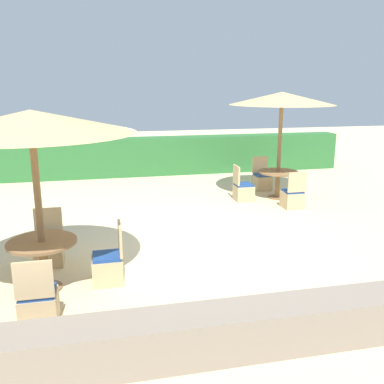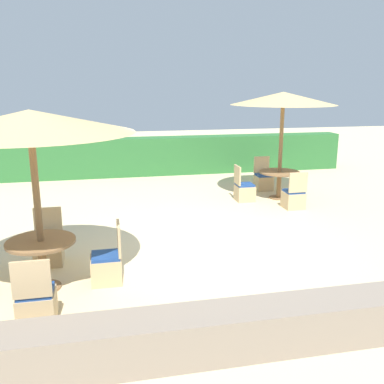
{
  "view_description": "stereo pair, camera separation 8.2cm",
  "coord_description": "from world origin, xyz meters",
  "px_view_note": "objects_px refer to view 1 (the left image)",
  "views": [
    {
      "loc": [
        -1.76,
        -7.33,
        2.97
      ],
      "look_at": [
        0.0,
        0.6,
        0.9
      ],
      "focal_mm": 40.0,
      "sensor_mm": 36.0,
      "label": 1
    },
    {
      "loc": [
        -1.68,
        -7.35,
        2.97
      ],
      "look_at": [
        0.0,
        0.6,
        0.9
      ],
      "focal_mm": 40.0,
      "sensor_mm": 36.0,
      "label": 2
    }
  ],
  "objects_px": {
    "round_table_front_left": "(43,252)",
    "round_table_back_right": "(278,177)",
    "patio_chair_back_right_south": "(293,198)",
    "patio_chair_back_right_west": "(243,191)",
    "patio_chair_front_left_north": "(49,249)",
    "patio_chair_front_left_east": "(109,266)",
    "parasol_back_right": "(282,99)",
    "patio_chair_back_right_north": "(262,180)",
    "parasol_front_left": "(31,122)",
    "patio_chair_front_left_south": "(39,305)"
  },
  "relations": [
    {
      "from": "patio_chair_back_right_north",
      "to": "patio_chair_front_left_east",
      "type": "bearing_deg",
      "value": 48.52
    },
    {
      "from": "patio_chair_back_right_west",
      "to": "patio_chair_back_right_north",
      "type": "bearing_deg",
      "value": 138.1
    },
    {
      "from": "parasol_front_left",
      "to": "patio_chair_back_right_south",
      "type": "bearing_deg",
      "value": 30.09
    },
    {
      "from": "parasol_front_left",
      "to": "round_table_back_right",
      "type": "bearing_deg",
      "value": 37.07
    },
    {
      "from": "round_table_front_left",
      "to": "patio_chair_front_left_east",
      "type": "xyz_separation_m",
      "value": [
        0.93,
        0.04,
        -0.32
      ]
    },
    {
      "from": "round_table_front_left",
      "to": "parasol_back_right",
      "type": "height_order",
      "value": "parasol_back_right"
    },
    {
      "from": "patio_chair_front_left_east",
      "to": "patio_chair_front_left_south",
      "type": "height_order",
      "value": "same"
    },
    {
      "from": "patio_chair_front_left_north",
      "to": "parasol_back_right",
      "type": "relative_size",
      "value": 0.34
    },
    {
      "from": "parasol_front_left",
      "to": "patio_chair_back_right_west",
      "type": "height_order",
      "value": "parasol_front_left"
    },
    {
      "from": "round_table_front_left",
      "to": "round_table_back_right",
      "type": "bearing_deg",
      "value": 37.07
    },
    {
      "from": "parasol_back_right",
      "to": "patio_chair_front_left_north",
      "type": "bearing_deg",
      "value": -149.91
    },
    {
      "from": "patio_chair_front_left_north",
      "to": "round_table_back_right",
      "type": "xyz_separation_m",
      "value": [
        5.5,
        3.18,
        0.31
      ]
    },
    {
      "from": "round_table_front_left",
      "to": "round_table_back_right",
      "type": "distance_m",
      "value": 6.85
    },
    {
      "from": "patio_chair_front_left_south",
      "to": "patio_chair_back_right_south",
      "type": "xyz_separation_m",
      "value": [
        5.41,
        4.13,
        0.0
      ]
    },
    {
      "from": "patio_chair_front_left_east",
      "to": "patio_chair_back_right_west",
      "type": "relative_size",
      "value": 1.0
    },
    {
      "from": "patio_chair_front_left_south",
      "to": "patio_chair_front_left_north",
      "type": "xyz_separation_m",
      "value": [
        -0.06,
        1.92,
        0.0
      ]
    },
    {
      "from": "round_table_back_right",
      "to": "patio_chair_back_right_south",
      "type": "distance_m",
      "value": 1.02
    },
    {
      "from": "patio_chair_front_left_north",
      "to": "patio_chair_back_right_west",
      "type": "xyz_separation_m",
      "value": [
        4.52,
        3.13,
        0.0
      ]
    },
    {
      "from": "round_table_back_right",
      "to": "parasol_back_right",
      "type": "bearing_deg",
      "value": 63.43
    },
    {
      "from": "parasol_back_right",
      "to": "patio_chair_back_right_south",
      "type": "height_order",
      "value": "parasol_back_right"
    },
    {
      "from": "parasol_back_right",
      "to": "round_table_back_right",
      "type": "height_order",
      "value": "parasol_back_right"
    },
    {
      "from": "parasol_back_right",
      "to": "patio_chair_back_right_north",
      "type": "height_order",
      "value": "parasol_back_right"
    },
    {
      "from": "patio_chair_front_left_east",
      "to": "parasol_back_right",
      "type": "bearing_deg",
      "value": -47.96
    },
    {
      "from": "parasol_front_left",
      "to": "parasol_back_right",
      "type": "xyz_separation_m",
      "value": [
        5.47,
        4.13,
        0.13
      ]
    },
    {
      "from": "parasol_front_left",
      "to": "patio_chair_back_right_north",
      "type": "bearing_deg",
      "value": 43.36
    },
    {
      "from": "patio_chair_back_right_south",
      "to": "parasol_back_right",
      "type": "bearing_deg",
      "value": 88.55
    },
    {
      "from": "parasol_front_left",
      "to": "patio_chair_front_left_north",
      "type": "bearing_deg",
      "value": 91.7
    },
    {
      "from": "patio_chair_front_left_north",
      "to": "patio_chair_back_right_west",
      "type": "height_order",
      "value": "same"
    },
    {
      "from": "patio_chair_front_left_south",
      "to": "patio_chair_back_right_west",
      "type": "distance_m",
      "value": 6.74
    },
    {
      "from": "patio_chair_back_right_south",
      "to": "patio_chair_back_right_west",
      "type": "height_order",
      "value": "same"
    },
    {
      "from": "round_table_front_left",
      "to": "parasol_back_right",
      "type": "xyz_separation_m",
      "value": [
        5.47,
        4.13,
        2.01
      ]
    },
    {
      "from": "patio_chair_front_left_north",
      "to": "patio_chair_back_right_south",
      "type": "bearing_deg",
      "value": -158.03
    },
    {
      "from": "patio_chair_front_left_south",
      "to": "patio_chair_front_left_north",
      "type": "relative_size",
      "value": 1.0
    },
    {
      "from": "patio_chair_front_left_south",
      "to": "patio_chair_back_right_north",
      "type": "height_order",
      "value": "same"
    },
    {
      "from": "parasol_front_left",
      "to": "patio_chair_front_left_north",
      "type": "distance_m",
      "value": 2.39
    },
    {
      "from": "parasol_back_right",
      "to": "patio_chair_back_right_west",
      "type": "distance_m",
      "value": 2.52
    },
    {
      "from": "patio_chair_back_right_south",
      "to": "patio_chair_back_right_west",
      "type": "distance_m",
      "value": 1.33
    },
    {
      "from": "round_table_front_left",
      "to": "patio_chair_back_right_west",
      "type": "xyz_separation_m",
      "value": [
        4.49,
        4.08,
        -0.32
      ]
    },
    {
      "from": "round_table_front_left",
      "to": "parasol_front_left",
      "type": "bearing_deg",
      "value": 26.57
    },
    {
      "from": "round_table_front_left",
      "to": "patio_chair_back_right_west",
      "type": "height_order",
      "value": "patio_chair_back_right_west"
    },
    {
      "from": "patio_chair_front_left_north",
      "to": "parasol_back_right",
      "type": "height_order",
      "value": "parasol_back_right"
    },
    {
      "from": "round_table_front_left",
      "to": "parasol_back_right",
      "type": "bearing_deg",
      "value": 37.07
    },
    {
      "from": "parasol_front_left",
      "to": "parasol_back_right",
      "type": "bearing_deg",
      "value": 37.07
    },
    {
      "from": "round_table_front_left",
      "to": "round_table_back_right",
      "type": "xyz_separation_m",
      "value": [
        5.47,
        4.13,
        -0.01
      ]
    },
    {
      "from": "patio_chair_back_right_north",
      "to": "patio_chair_front_left_south",
      "type": "bearing_deg",
      "value": 48.48
    },
    {
      "from": "patio_chair_back_right_north",
      "to": "parasol_back_right",
      "type": "bearing_deg",
      "value": 92.74
    },
    {
      "from": "patio_chair_back_right_north",
      "to": "round_table_back_right",
      "type": "bearing_deg",
      "value": 92.74
    },
    {
      "from": "patio_chair_back_right_west",
      "to": "patio_chair_front_left_east",
      "type": "bearing_deg",
      "value": -41.37
    },
    {
      "from": "round_table_back_right",
      "to": "patio_chair_front_left_east",
      "type": "bearing_deg",
      "value": -137.96
    },
    {
      "from": "patio_chair_front_left_north",
      "to": "round_table_front_left",
      "type": "bearing_deg",
      "value": 91.7
    }
  ]
}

